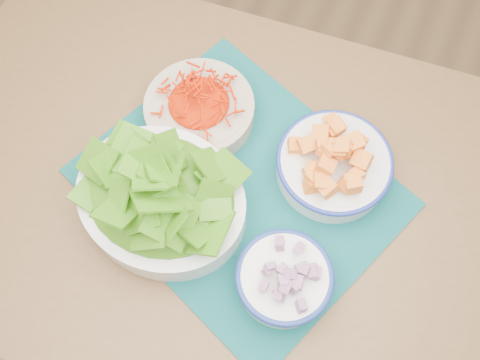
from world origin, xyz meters
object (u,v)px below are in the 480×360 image
(squash_bowl, at_px, (335,161))
(onion_bowl, at_px, (284,278))
(table, at_px, (226,209))
(lettuce_bowl, at_px, (160,194))
(carrot_bowl, at_px, (199,107))
(placemat, at_px, (240,187))

(squash_bowl, relative_size, onion_bowl, 1.51)
(table, distance_m, squash_bowl, 0.24)
(table, xyz_separation_m, lettuce_bowl, (-0.08, -0.08, 0.18))
(carrot_bowl, xyz_separation_m, lettuce_bowl, (0.02, -0.19, 0.03))
(table, xyz_separation_m, carrot_bowl, (-0.10, 0.11, 0.14))
(table, relative_size, carrot_bowl, 4.80)
(table, xyz_separation_m, squash_bowl, (0.16, 0.10, 0.15))
(onion_bowl, bearing_deg, table, 143.54)
(onion_bowl, bearing_deg, lettuce_bowl, 170.46)
(table, relative_size, placemat, 2.40)
(placemat, distance_m, lettuce_bowl, 0.15)
(table, relative_size, lettuce_bowl, 3.84)
(table, bearing_deg, lettuce_bowl, -139.88)
(table, height_order, carrot_bowl, carrot_bowl)
(table, distance_m, placemat, 0.11)
(squash_bowl, xyz_separation_m, onion_bowl, (-0.00, -0.22, -0.00))
(onion_bowl, bearing_deg, carrot_bowl, 138.27)
(carrot_bowl, relative_size, onion_bowl, 1.52)
(carrot_bowl, bearing_deg, placemat, -38.88)
(table, bearing_deg, onion_bowl, -40.93)
(lettuce_bowl, relative_size, onion_bowl, 1.90)
(table, bearing_deg, carrot_bowl, 126.96)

